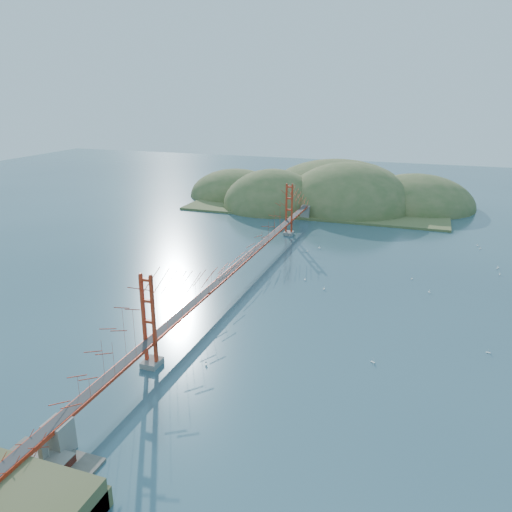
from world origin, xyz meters
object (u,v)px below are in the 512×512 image
(sailboat_0, at_px, (324,289))
(fort, at_px, (50,461))
(sailboat_1, at_px, (429,292))
(sailboat_2, at_px, (488,352))
(bridge, at_px, (241,241))

(sailboat_0, bearing_deg, fort, -106.24)
(fort, height_order, sailboat_0, fort)
(fort, distance_m, sailboat_0, 50.22)
(sailboat_1, height_order, sailboat_2, sailboat_2)
(sailboat_1, xyz_separation_m, sailboat_0, (-16.47, -4.37, 0.01))
(bridge, height_order, sailboat_0, bridge)
(fort, relative_size, sailboat_0, 5.78)
(bridge, distance_m, sailboat_1, 32.00)
(bridge, relative_size, sailboat_1, 161.46)
(fort, distance_m, sailboat_1, 60.80)
(sailboat_1, height_order, sailboat_0, sailboat_0)
(sailboat_1, bearing_deg, sailboat_2, -68.08)
(bridge, relative_size, sailboat_0, 147.51)
(sailboat_0, bearing_deg, sailboat_2, -30.26)
(bridge, relative_size, fort, 25.51)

